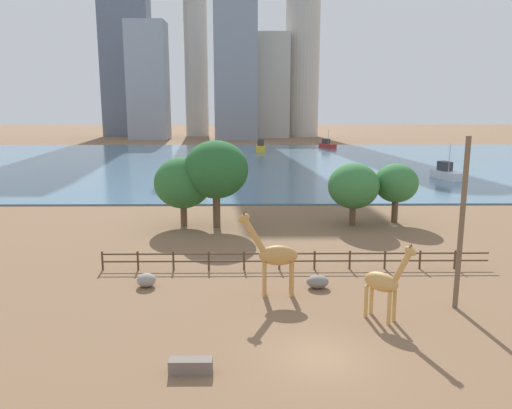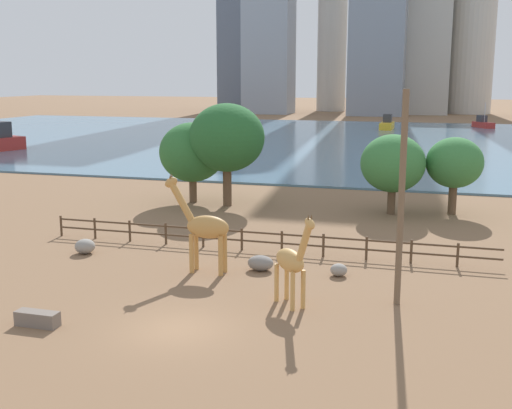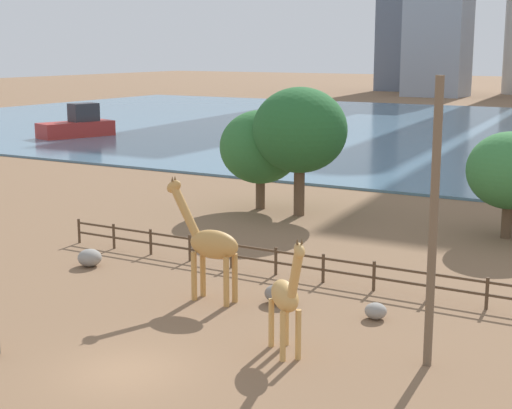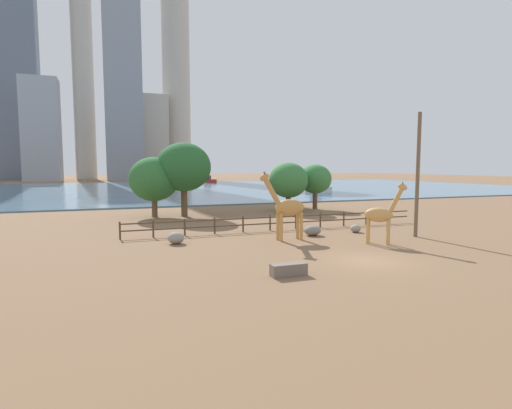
% 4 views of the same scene
% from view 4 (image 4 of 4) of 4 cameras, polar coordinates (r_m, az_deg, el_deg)
% --- Properties ---
extents(ground_plane, '(400.00, 400.00, 0.00)m').
position_cam_4_polar(ground_plane, '(99.66, -12.30, 2.22)').
color(ground_plane, brown).
extents(harbor_water, '(180.00, 86.00, 0.20)m').
position_cam_4_polar(harbor_water, '(96.69, -12.06, 2.19)').
color(harbor_water, slate).
rests_on(harbor_water, ground).
extents(giraffe_tall, '(2.37, 2.34, 4.35)m').
position_cam_4_polar(giraffe_tall, '(28.55, 17.43, -1.41)').
color(giraffe_tall, tan).
rests_on(giraffe_tall, ground).
extents(giraffe_companion, '(3.53, 0.94, 5.03)m').
position_cam_4_polar(giraffe_companion, '(28.77, 4.47, -0.41)').
color(giraffe_companion, '#C18C47').
rests_on(giraffe_companion, ground).
extents(utility_pole, '(0.28, 0.28, 9.35)m').
position_cam_4_polar(utility_pole, '(32.38, 22.09, 3.90)').
color(utility_pole, brown).
rests_on(utility_pole, ground).
extents(boulder_near_fence, '(1.35, 1.05, 0.79)m').
position_cam_4_polar(boulder_near_fence, '(31.17, 8.08, -3.71)').
color(boulder_near_fence, gray).
rests_on(boulder_near_fence, ground).
extents(boulder_by_pole, '(0.85, 0.84, 0.63)m').
position_cam_4_polar(boulder_by_pole, '(33.43, 14.03, -3.34)').
color(boulder_by_pole, gray).
rests_on(boulder_by_pole, ground).
extents(boulder_small, '(1.14, 1.11, 0.83)m').
position_cam_4_polar(boulder_small, '(28.15, -11.36, -4.69)').
color(boulder_small, gray).
rests_on(boulder_small, ground).
extents(feeding_trough, '(1.80, 0.60, 0.60)m').
position_cam_4_polar(feeding_trough, '(19.77, 4.68, -9.26)').
color(feeding_trough, '#72665B').
rests_on(feeding_trough, ground).
extents(enclosure_fence, '(26.12, 0.14, 1.30)m').
position_cam_4_polar(enclosure_fence, '(33.60, 3.07, -2.36)').
color(enclosure_fence, '#4C3826').
rests_on(enclosure_fence, ground).
extents(tree_left_large, '(4.64, 4.64, 5.81)m').
position_cam_4_polar(tree_left_large, '(47.50, 4.66, 3.45)').
color(tree_left_large, brown).
rests_on(tree_left_large, ground).
extents(tree_center_broad, '(5.18, 5.18, 6.34)m').
position_cam_4_polar(tree_center_broad, '(43.49, -14.37, 3.50)').
color(tree_center_broad, brown).
rests_on(tree_center_broad, ground).
extents(tree_right_tall, '(5.78, 5.78, 7.89)m').
position_cam_4_polar(tree_right_tall, '(43.36, -10.29, 5.25)').
color(tree_right_tall, brown).
rests_on(tree_right_tall, ground).
extents(tree_left_small, '(4.05, 4.05, 5.60)m').
position_cam_4_polar(tree_left_small, '(50.53, 8.46, 3.58)').
color(tree_left_small, brown).
rests_on(tree_left_small, ground).
extents(boat_ferry, '(3.24, 6.06, 5.18)m').
position_cam_4_polar(boat_ferry, '(81.98, 8.83, 2.37)').
color(boat_ferry, silver).
rests_on(boat_ferry, harbor_water).
extents(boat_sailboat, '(4.14, 5.58, 4.77)m').
position_cam_4_polar(boat_sailboat, '(131.41, -6.78, 3.48)').
color(boat_sailboat, '#B22D28').
rests_on(boat_sailboat, harbor_water).
extents(boat_tug, '(2.31, 6.27, 2.75)m').
position_cam_4_polar(boat_tug, '(119.65, -13.94, 3.24)').
color(boat_tug, gold).
rests_on(boat_tug, harbor_water).
extents(skyline_tower_needle, '(12.56, 10.23, 37.54)m').
position_cam_4_polar(skyline_tower_needle, '(168.46, -28.31, 9.34)').
color(skyline_tower_needle, '#939EAD').
rests_on(skyline_tower_needle, ground).
extents(skyline_block_central, '(13.78, 8.62, 93.74)m').
position_cam_4_polar(skyline_block_central, '(169.40, -18.58, 19.32)').
color(skyline_block_central, gray).
rests_on(skyline_block_central, ground).
extents(skyline_tower_glass, '(8.30, 8.30, 95.58)m').
position_cam_4_polar(skyline_tower_glass, '(189.12, -23.53, 17.94)').
color(skyline_tower_glass, '#ADA89E').
rests_on(skyline_tower_glass, ground).
extents(skyline_block_left, '(12.00, 12.00, 91.42)m').
position_cam_4_polar(skyline_block_left, '(187.94, -11.35, 17.70)').
color(skyline_block_left, '#B7B2A8').
rests_on(skyline_block_left, ground).
extents(skyline_block_right, '(13.00, 11.45, 35.04)m').
position_cam_4_polar(skyline_block_right, '(176.43, -14.65, 9.19)').
color(skyline_block_right, '#B7B2A8').
rests_on(skyline_block_right, ground).
extents(skyline_tower_short, '(17.18, 9.91, 95.37)m').
position_cam_4_polar(skyline_tower_short, '(192.95, -31.34, 17.31)').
color(skyline_tower_short, slate).
rests_on(skyline_tower_short, ground).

